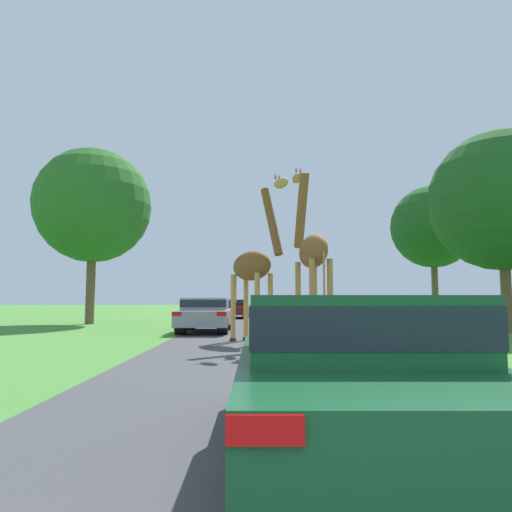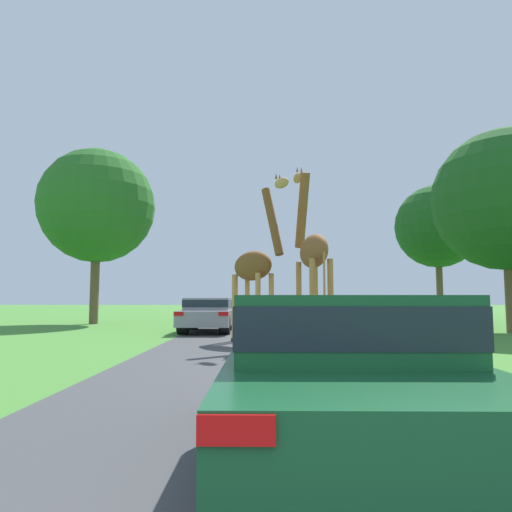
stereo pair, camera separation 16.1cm
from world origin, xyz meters
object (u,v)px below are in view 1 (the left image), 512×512
Objects in this scene: car_verge_right at (207,313)px; tree_mid_field at (503,200)px; car_far_ahead at (236,308)px; giraffe_near_road at (255,266)px; tree_centre_back at (434,227)px; giraffe_companion at (312,253)px; tree_far_right at (94,206)px; car_queue_left at (308,308)px; car_lead_maroon at (354,368)px; car_queue_right at (279,310)px.

car_verge_right is 0.51× the size of tree_mid_field.
giraffe_near_road is at bearing -85.34° from car_far_ahead.
tree_centre_back reaches higher than car_verge_right.
giraffe_companion is 0.65× the size of tree_centre_back.
giraffe_companion is at bearing -147.65° from tree_mid_field.
tree_centre_back is 0.91× the size of tree_far_right.
giraffe_companion is 15.42m from car_queue_left.
giraffe_companion is 15.02m from tree_far_right.
car_far_ahead is 13.54m from tree_centre_back.
giraffe_near_road is 1.96m from giraffe_companion.
tree_far_right is at bearing -166.87° from tree_centre_back.
car_far_ahead is (-4.48, 2.40, -0.08)m from car_queue_left.
car_lead_maroon is 26.23m from car_far_ahead.
giraffe_companion is 10.23m from car_queue_right.
tree_far_right is (-19.37, -4.52, 0.40)m from tree_centre_back.
car_verge_right is at bearing -102.73° from giraffe_near_road.
car_queue_right reaches higher than car_queue_left.
car_queue_right is at bearing -3.60° from tree_far_right.
giraffe_near_road is 1.24× the size of car_far_ahead.
car_far_ahead is at bearing -122.36° from giraffe_near_road.
giraffe_near_road is at bearing -65.71° from car_verge_right.
car_lead_maroon is 16.99m from tree_mid_field.
car_lead_maroon is 1.02× the size of car_far_ahead.
giraffe_near_road is 1.22× the size of car_lead_maroon.
tree_mid_field reaches higher than car_lead_maroon.
car_verge_right is at bearing -117.11° from car_queue_left.
giraffe_near_road is 0.91× the size of giraffe_companion.
giraffe_companion is at bearing -46.84° from tree_far_right.
tree_far_right reaches higher than car_verge_right.
car_verge_right is at bearing 111.60° from giraffe_companion.
giraffe_near_road is 9.78m from car_lead_maroon.
car_queue_left is 0.46× the size of tree_far_right.
giraffe_near_road reaches higher than car_verge_right.
giraffe_companion is 1.12× the size of car_queue_right.
tree_centre_back reaches higher than car_queue_left.
car_lead_maroon is at bearing -64.08° from tree_far_right.
tree_far_right is (-9.99, 10.65, 3.49)m from giraffe_companion.
tree_centre_back is (9.38, 15.17, 3.09)m from giraffe_companion.
tree_far_right is (-11.53, -4.57, 5.35)m from car_queue_left.
car_verge_right is (-0.57, -12.27, 0.08)m from car_far_ahead.
car_lead_maroon is 18.56m from car_queue_right.
tree_far_right is at bearing 163.46° from tree_mid_field.
car_queue_right is (-0.43, 10.05, -1.85)m from giraffe_companion.
tree_centre_back is at bearing 66.99° from car_lead_maroon.
tree_mid_field is (11.21, -12.39, 4.55)m from car_far_ahead.
car_queue_right is at bearing 89.26° from car_lead_maroon.
giraffe_near_road is 9.16m from car_queue_right.
tree_centre_back is at bearing 46.58° from giraffe_companion.
giraffe_near_road is at bearing -48.70° from tree_far_right.
car_queue_left is 13.51m from tree_far_right.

